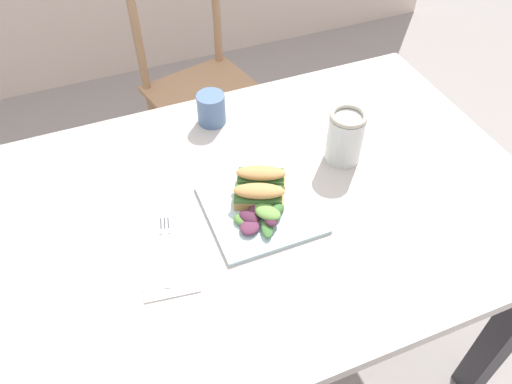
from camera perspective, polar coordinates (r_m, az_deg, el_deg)
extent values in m
plane|color=gray|center=(1.80, -0.59, -16.12)|extent=(7.49, 7.49, 0.00)
cube|color=#BCB7AD|center=(1.17, 1.08, -1.30)|extent=(1.27, 0.87, 0.03)
cube|color=#2D2D33|center=(1.56, 26.69, -13.75)|extent=(0.07, 0.07, 0.71)
cube|color=#2D2D33|center=(1.67, -22.65, -6.54)|extent=(0.07, 0.07, 0.71)
cube|color=#2D2D33|center=(1.87, 12.73, 3.60)|extent=(0.07, 0.07, 0.71)
cylinder|color=tan|center=(1.96, -6.65, 1.41)|extent=(0.03, 0.03, 0.43)
cylinder|color=tan|center=(2.09, 1.35, 5.28)|extent=(0.03, 0.03, 0.43)
cylinder|color=tan|center=(2.19, -11.26, 6.52)|extent=(0.03, 0.03, 0.43)
cylinder|color=tan|center=(2.31, -3.76, 9.80)|extent=(0.03, 0.03, 0.43)
cube|color=tan|center=(1.99, -5.52, 10.86)|extent=(0.48, 0.48, 0.02)
cylinder|color=tan|center=(1.95, -13.34, 16.69)|extent=(0.03, 0.03, 0.42)
cylinder|color=tan|center=(2.08, -4.54, 19.77)|extent=(0.03, 0.03, 0.42)
cube|color=silver|center=(1.14, 0.75, -1.88)|extent=(0.24, 0.24, 0.01)
cube|color=tan|center=(1.13, 0.45, -1.00)|extent=(0.12, 0.09, 0.02)
cube|color=#3D7033|center=(1.12, 0.47, -0.23)|extent=(0.12, 0.09, 0.01)
ellipsoid|color=tan|center=(1.11, 0.46, 0.15)|extent=(0.12, 0.09, 0.02)
cube|color=tan|center=(1.17, 0.56, 1.03)|extent=(0.12, 0.09, 0.02)
cube|color=#3D7033|center=(1.16, 0.57, 1.79)|extent=(0.12, 0.09, 0.01)
ellipsoid|color=tan|center=(1.15, 0.57, 2.19)|extent=(0.12, 0.09, 0.02)
ellipsoid|color=#3D7033|center=(1.13, 1.97, -1.72)|extent=(0.05, 0.06, 0.01)
ellipsoid|color=#3D7033|center=(1.08, 1.27, -4.02)|extent=(0.04, 0.06, 0.01)
ellipsoid|color=#4C2338|center=(1.11, 1.28, -2.18)|extent=(0.04, 0.03, 0.02)
ellipsoid|color=#602D47|center=(1.08, -0.69, -3.97)|extent=(0.06, 0.06, 0.02)
ellipsoid|color=#4C2338|center=(1.10, -0.82, -2.88)|extent=(0.05, 0.06, 0.02)
ellipsoid|color=#6B9E47|center=(1.11, 1.00, -1.63)|extent=(0.07, 0.07, 0.01)
ellipsoid|color=#518438|center=(1.10, -1.58, -3.21)|extent=(0.05, 0.05, 0.01)
ellipsoid|color=#3D7033|center=(1.10, 2.33, -2.08)|extent=(0.05, 0.05, 0.02)
ellipsoid|color=#4C2338|center=(1.08, 1.57, -3.14)|extent=(0.03, 0.04, 0.01)
ellipsoid|color=#6B9E47|center=(1.09, 1.39, -2.40)|extent=(0.07, 0.07, 0.02)
ellipsoid|color=#4C2338|center=(1.11, 0.45, -1.67)|extent=(0.07, 0.06, 0.01)
cube|color=white|center=(1.08, -10.21, -6.77)|extent=(0.14, 0.24, 0.00)
cube|color=silver|center=(1.06, -10.19, -7.62)|extent=(0.04, 0.14, 0.00)
cube|color=silver|center=(1.12, -10.37, -3.82)|extent=(0.04, 0.05, 0.00)
cube|color=#38383D|center=(1.12, -9.99, -3.44)|extent=(0.01, 0.03, 0.00)
cube|color=#38383D|center=(1.12, -10.39, -3.49)|extent=(0.01, 0.03, 0.00)
cube|color=#38383D|center=(1.12, -10.80, -3.53)|extent=(0.01, 0.03, 0.00)
cylinder|color=#C67528|center=(1.25, 10.02, 5.59)|extent=(0.08, 0.08, 0.10)
cylinder|color=silver|center=(1.24, 10.10, 6.03)|extent=(0.09, 0.09, 0.13)
torus|color=#B7B29E|center=(1.20, 10.52, 8.54)|extent=(0.09, 0.09, 0.01)
cylinder|color=#4C6B93|center=(1.35, -5.01, 9.47)|extent=(0.08, 0.08, 0.09)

